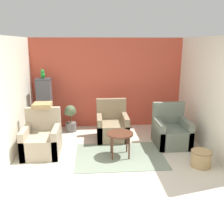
{
  "coord_description": "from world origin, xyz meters",
  "views": [
    {
      "loc": [
        -0.43,
        -3.7,
        2.38
      ],
      "look_at": [
        0.0,
        1.67,
        0.88
      ],
      "focal_mm": 40.0,
      "sensor_mm": 36.0,
      "label": 1
    }
  ],
  "objects_px": {
    "wicker_basket": "(201,158)",
    "potted_plant": "(71,117)",
    "birdcage": "(45,107)",
    "armchair_middle": "(112,127)",
    "armchair_left": "(42,140)",
    "coffee_table": "(120,136)",
    "armchair_right": "(171,132)",
    "parrot": "(43,74)"
  },
  "relations": [
    {
      "from": "wicker_basket",
      "to": "potted_plant",
      "type": "bearing_deg",
      "value": 140.23
    },
    {
      "from": "birdcage",
      "to": "armchair_middle",
      "type": "bearing_deg",
      "value": -18.21
    },
    {
      "from": "armchair_left",
      "to": "armchair_middle",
      "type": "height_order",
      "value": "same"
    },
    {
      "from": "coffee_table",
      "to": "wicker_basket",
      "type": "relative_size",
      "value": 1.38
    },
    {
      "from": "potted_plant",
      "to": "armchair_right",
      "type": "bearing_deg",
      "value": -24.6
    },
    {
      "from": "parrot",
      "to": "wicker_basket",
      "type": "height_order",
      "value": "parrot"
    },
    {
      "from": "birdcage",
      "to": "parrot",
      "type": "relative_size",
      "value": 6.04
    },
    {
      "from": "birdcage",
      "to": "wicker_basket",
      "type": "height_order",
      "value": "birdcage"
    },
    {
      "from": "armchair_left",
      "to": "parrot",
      "type": "distance_m",
      "value": 1.89
    },
    {
      "from": "parrot",
      "to": "potted_plant",
      "type": "bearing_deg",
      "value": 3.16
    },
    {
      "from": "armchair_right",
      "to": "armchair_middle",
      "type": "bearing_deg",
      "value": 159.41
    },
    {
      "from": "coffee_table",
      "to": "armchair_middle",
      "type": "xyz_separation_m",
      "value": [
        -0.08,
        1.08,
        -0.17
      ]
    },
    {
      "from": "coffee_table",
      "to": "armchair_right",
      "type": "height_order",
      "value": "armchair_right"
    },
    {
      "from": "coffee_table",
      "to": "armchair_right",
      "type": "distance_m",
      "value": 1.42
    },
    {
      "from": "armchair_right",
      "to": "wicker_basket",
      "type": "height_order",
      "value": "armchair_right"
    },
    {
      "from": "armchair_right",
      "to": "parrot",
      "type": "height_order",
      "value": "parrot"
    },
    {
      "from": "birdcage",
      "to": "wicker_basket",
      "type": "bearing_deg",
      "value": -33.41
    },
    {
      "from": "coffee_table",
      "to": "wicker_basket",
      "type": "bearing_deg",
      "value": -20.58
    },
    {
      "from": "birdcage",
      "to": "potted_plant",
      "type": "height_order",
      "value": "birdcage"
    },
    {
      "from": "armchair_left",
      "to": "parrot",
      "type": "xyz_separation_m",
      "value": [
        -0.14,
        1.37,
        1.29
      ]
    },
    {
      "from": "coffee_table",
      "to": "wicker_basket",
      "type": "distance_m",
      "value": 1.69
    },
    {
      "from": "coffee_table",
      "to": "parrot",
      "type": "bearing_deg",
      "value": 137.98
    },
    {
      "from": "coffee_table",
      "to": "armchair_middle",
      "type": "relative_size",
      "value": 0.58
    },
    {
      "from": "armchair_left",
      "to": "armchair_right",
      "type": "height_order",
      "value": "same"
    },
    {
      "from": "coffee_table",
      "to": "parrot",
      "type": "relative_size",
      "value": 2.29
    },
    {
      "from": "parrot",
      "to": "potted_plant",
      "type": "distance_m",
      "value": 1.36
    },
    {
      "from": "armchair_right",
      "to": "potted_plant",
      "type": "relative_size",
      "value": 1.32
    },
    {
      "from": "coffee_table",
      "to": "potted_plant",
      "type": "distance_m",
      "value": 2.07
    },
    {
      "from": "armchair_left",
      "to": "parrot",
      "type": "relative_size",
      "value": 3.98
    },
    {
      "from": "armchair_left",
      "to": "armchair_middle",
      "type": "bearing_deg",
      "value": 26.05
    },
    {
      "from": "coffee_table",
      "to": "armchair_left",
      "type": "height_order",
      "value": "armchair_left"
    },
    {
      "from": "birdcage",
      "to": "wicker_basket",
      "type": "xyz_separation_m",
      "value": [
        3.4,
        -2.24,
        -0.55
      ]
    },
    {
      "from": "armchair_left",
      "to": "potted_plant",
      "type": "distance_m",
      "value": 1.5
    },
    {
      "from": "coffee_table",
      "to": "armchair_left",
      "type": "xyz_separation_m",
      "value": [
        -1.7,
        0.29,
        -0.17
      ]
    },
    {
      "from": "coffee_table",
      "to": "armchair_left",
      "type": "relative_size",
      "value": 0.58
    },
    {
      "from": "armchair_right",
      "to": "parrot",
      "type": "xyz_separation_m",
      "value": [
        -3.14,
        1.1,
        1.29
      ]
    },
    {
      "from": "coffee_table",
      "to": "armchair_right",
      "type": "relative_size",
      "value": 0.58
    },
    {
      "from": "birdcage",
      "to": "coffee_table",
      "type": "bearing_deg",
      "value": -41.98
    },
    {
      "from": "armchair_right",
      "to": "potted_plant",
      "type": "height_order",
      "value": "armchair_right"
    },
    {
      "from": "armchair_left",
      "to": "parrot",
      "type": "height_order",
      "value": "parrot"
    },
    {
      "from": "wicker_basket",
      "to": "armchair_left",
      "type": "bearing_deg",
      "value": 165.01
    },
    {
      "from": "armchair_left",
      "to": "armchair_middle",
      "type": "distance_m",
      "value": 1.8
    }
  ]
}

